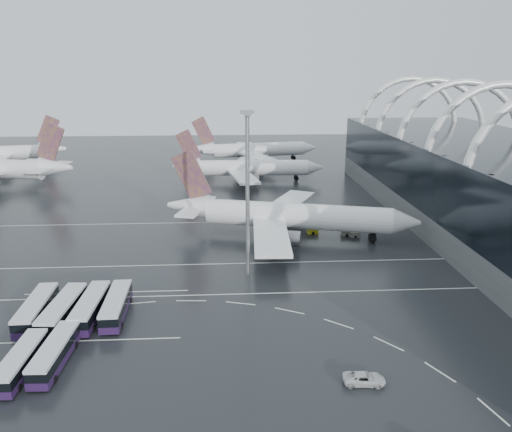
{
  "coord_description": "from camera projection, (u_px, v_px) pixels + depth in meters",
  "views": [
    {
      "loc": [
        -2.87,
        -80.44,
        37.41
      ],
      "look_at": [
        3.18,
        21.39,
        7.0
      ],
      "focal_mm": 35.0,
      "sensor_mm": 36.0,
      "label": 1
    }
  ],
  "objects": [
    {
      "name": "jet_remote_far",
      "position": [
        8.0,
        153.0,
        196.44
      ],
      "size": [
        45.34,
        36.65,
        19.73
      ],
      "rotation": [
        0.0,
        0.0,
        3.31
      ],
      "color": "white",
      "rests_on": "ground"
    },
    {
      "name": "ground",
      "position": [
        245.0,
        289.0,
        87.8
      ],
      "size": [
        420.0,
        420.0,
        0.0
      ],
      "primitive_type": "plane",
      "color": "black",
      "rests_on": "ground"
    },
    {
      "name": "lane_marking_mid",
      "position": [
        243.0,
        263.0,
        99.28
      ],
      "size": [
        120.0,
        0.25,
        0.01
      ],
      "primitive_type": "cube",
      "color": "white",
      "rests_on": "ground"
    },
    {
      "name": "bus_bay_line_north",
      "position": [
        107.0,
        292.0,
        86.44
      ],
      "size": [
        28.0,
        0.25,
        0.01
      ],
      "primitive_type": "cube",
      "color": "white",
      "rests_on": "ground"
    },
    {
      "name": "gse_cart_belly_d",
      "position": [
        355.0,
        234.0,
        114.62
      ],
      "size": [
        2.15,
        1.27,
        1.18
      ],
      "primitive_type": "cube",
      "color": "slate",
      "rests_on": "ground"
    },
    {
      "name": "bus_row_near_a",
      "position": [
        36.0,
        310.0,
        76.42
      ],
      "size": [
        3.54,
        13.55,
        3.31
      ],
      "rotation": [
        0.0,
        0.0,
        1.6
      ],
      "color": "#23123A",
      "rests_on": "ground"
    },
    {
      "name": "bus_row_near_d",
      "position": [
        116.0,
        305.0,
        77.88
      ],
      "size": [
        3.42,
        13.22,
        3.24
      ],
      "rotation": [
        0.0,
        0.0,
        1.6
      ],
      "color": "#23123A",
      "rests_on": "ground"
    },
    {
      "name": "airliner_gate_b",
      "position": [
        246.0,
        168.0,
        170.05
      ],
      "size": [
        51.24,
        46.15,
        17.82
      ],
      "rotation": [
        0.0,
        0.0,
        -0.03
      ],
      "color": "white",
      "rests_on": "ground"
    },
    {
      "name": "jet_remote_mid",
      "position": [
        6.0,
        169.0,
        163.66
      ],
      "size": [
        48.75,
        39.49,
        21.29
      ],
      "rotation": [
        0.0,
        0.0,
        2.92
      ],
      "color": "white",
      "rests_on": "ground"
    },
    {
      "name": "bus_row_near_b",
      "position": [
        63.0,
        310.0,
        76.07
      ],
      "size": [
        3.98,
        13.93,
        3.39
      ],
      "rotation": [
        0.0,
        0.0,
        1.51
      ],
      "color": "#23123A",
      "rests_on": "ground"
    },
    {
      "name": "bus_bay_line_south",
      "position": [
        82.0,
        341.0,
        71.13
      ],
      "size": [
        28.0,
        0.25,
        0.01
      ],
      "primitive_type": "cube",
      "color": "white",
      "rests_on": "ground"
    },
    {
      "name": "gse_cart_belly_e",
      "position": [
        313.0,
        231.0,
        117.0
      ],
      "size": [
        2.51,
        1.48,
        1.37
      ],
      "primitive_type": "cube",
      "color": "#CECD1B",
      "rests_on": "ground"
    },
    {
      "name": "bus_row_near_c",
      "position": [
        91.0,
        307.0,
        77.18
      ],
      "size": [
        3.45,
        13.49,
        3.3
      ],
      "rotation": [
        0.0,
        0.0,
        1.55
      ],
      "color": "#23123A",
      "rests_on": "ground"
    },
    {
      "name": "bus_row_far_a",
      "position": [
        21.0,
        361.0,
        63.27
      ],
      "size": [
        3.14,
        12.1,
        2.96
      ],
      "rotation": [
        0.0,
        0.0,
        1.54
      ],
      "color": "#23123A",
      "rests_on": "ground"
    },
    {
      "name": "lane_marking_far",
      "position": [
        239.0,
        222.0,
        126.07
      ],
      "size": [
        120.0,
        0.25,
        0.01
      ],
      "primitive_type": "cube",
      "color": "white",
      "rests_on": "ground"
    },
    {
      "name": "airliner_main",
      "position": [
        284.0,
        216.0,
        113.72
      ],
      "size": [
        57.35,
        49.58,
        19.64
      ],
      "rotation": [
        0.0,
        0.0,
        -0.25
      ],
      "color": "white",
      "rests_on": "ground"
    },
    {
      "name": "bus_row_far_b",
      "position": [
        55.0,
        353.0,
        65.0
      ],
      "size": [
        3.34,
        12.52,
        3.06
      ],
      "rotation": [
        0.0,
        0.0,
        1.53
      ],
      "color": "#23123A",
      "rests_on": "ground"
    },
    {
      "name": "van_curve_a",
      "position": [
        364.0,
        379.0,
        61.29
      ],
      "size": [
        5.36,
        2.79,
        1.44
      ],
      "primitive_type": "imported",
      "rotation": [
        0.0,
        0.0,
        1.49
      ],
      "color": "silver",
      "rests_on": "ground"
    },
    {
      "name": "lane_marking_near",
      "position": [
        246.0,
        294.0,
        85.89
      ],
      "size": [
        120.0,
        0.25,
        0.01
      ],
      "primitive_type": "cube",
      "color": "white",
      "rests_on": "ground"
    },
    {
      "name": "floodlight_mast",
      "position": [
        247.0,
        175.0,
        89.0
      ],
      "size": [
        2.32,
        2.32,
        30.33
      ],
      "color": "gray",
      "rests_on": "ground"
    },
    {
      "name": "airliner_gate_c",
      "position": [
        252.0,
        150.0,
        205.22
      ],
      "size": [
        53.4,
        48.69,
        19.04
      ],
      "rotation": [
        0.0,
        0.0,
        0.16
      ],
      "color": "white",
      "rests_on": "ground"
    },
    {
      "name": "gse_cart_belly_b",
      "position": [
        346.0,
        233.0,
        115.61
      ],
      "size": [
        2.29,
        1.35,
        1.25
      ],
      "primitive_type": "cube",
      "color": "slate",
      "rests_on": "ground"
    }
  ]
}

